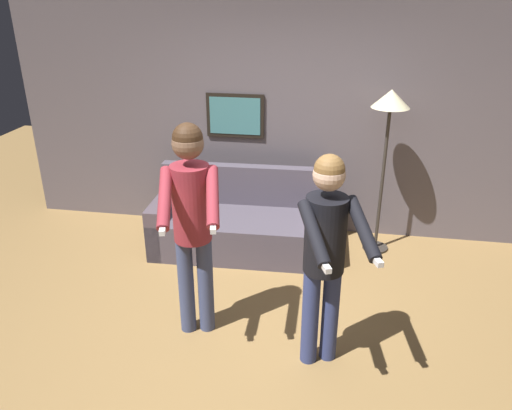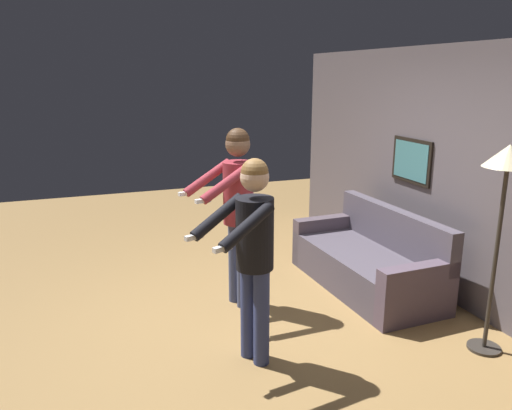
# 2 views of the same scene
# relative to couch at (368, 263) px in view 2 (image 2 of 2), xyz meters

# --- Properties ---
(ground_plane) EXTENTS (12.00, 12.00, 0.00)m
(ground_plane) POSITION_rel_couch_xyz_m (0.44, -1.52, -0.28)
(ground_plane) COLOR olive
(back_wall_assembly) EXTENTS (6.40, 0.09, 2.60)m
(back_wall_assembly) POSITION_rel_couch_xyz_m (0.43, 0.65, 1.02)
(back_wall_assembly) COLOR #5D545B
(back_wall_assembly) RESTS_ON ground_plane
(couch) EXTENTS (1.93, 0.91, 0.87)m
(couch) POSITION_rel_couch_xyz_m (0.00, 0.00, 0.00)
(couch) COLOR #4E4753
(couch) RESTS_ON ground_plane
(torchiere_lamp) EXTENTS (0.39, 0.39, 1.78)m
(torchiere_lamp) POSITION_rel_couch_xyz_m (1.48, 0.24, 1.25)
(torchiere_lamp) COLOR #332D28
(torchiere_lamp) RESTS_ON ground_plane
(person_standing_left) EXTENTS (0.54, 0.74, 1.81)m
(person_standing_left) POSITION_rel_couch_xyz_m (-0.09, -1.50, 0.83)
(person_standing_left) COLOR #3F4971
(person_standing_left) RESTS_ON ground_plane
(person_standing_right) EXTENTS (0.59, 0.71, 1.69)m
(person_standing_right) POSITION_rel_couch_xyz_m (0.96, -1.70, 0.75)
(person_standing_right) COLOR navy
(person_standing_right) RESTS_ON ground_plane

